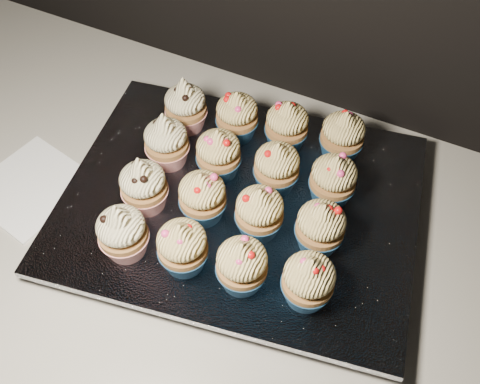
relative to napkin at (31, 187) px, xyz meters
The scene contains 21 objects.
cabinet 0.57m from the napkin, 11.21° to the left, with size 2.40×0.60×0.86m, color black.
worktop 0.32m from the napkin, 11.21° to the left, with size 2.44×0.64×0.04m, color beige.
napkin is the anchor object (origin of this frame).
baking_tray 0.31m from the napkin, 17.49° to the left, with size 0.44×0.34×0.02m, color black.
foil_lining 0.31m from the napkin, 17.49° to the left, with size 0.48×0.37×0.01m, color silver.
cupcake_0 0.22m from the napkin, 11.46° to the right, with size 0.06×0.06×0.10m.
cupcake_1 0.29m from the napkin, ahead, with size 0.06×0.06×0.08m.
cupcake_2 0.36m from the napkin, ahead, with size 0.06×0.06×0.08m.
cupcake_3 0.44m from the napkin, ahead, with size 0.06×0.06×0.08m.
cupcake_4 0.20m from the napkin, ahead, with size 0.06×0.06×0.10m.
cupcake_5 0.28m from the napkin, 10.78° to the left, with size 0.06×0.06×0.08m.
cupcake_6 0.35m from the napkin, 10.07° to the left, with size 0.06×0.06×0.08m.
cupcake_7 0.43m from the napkin, ahead, with size 0.06×0.06×0.08m.
cupcake_8 0.22m from the napkin, 32.69° to the left, with size 0.06×0.06×0.10m.
cupcake_9 0.29m from the napkin, 26.59° to the left, with size 0.06×0.06×0.08m.
cupcake_10 0.37m from the napkin, 22.73° to the left, with size 0.06×0.06×0.08m.
cupcake_11 0.44m from the napkin, 20.43° to the left, with size 0.06×0.06×0.08m.
cupcake_12 0.26m from the napkin, 48.65° to the left, with size 0.06×0.06×0.10m.
cupcake_13 0.32m from the napkin, 40.10° to the left, with size 0.06×0.06×0.08m.
cupcake_14 0.39m from the napkin, 34.62° to the left, with size 0.06×0.06×0.08m.
cupcake_15 0.46m from the napkin, 30.74° to the left, with size 0.06×0.06×0.08m.
Camera 1 is at (0.18, 1.34, 1.52)m, focal length 40.00 mm.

